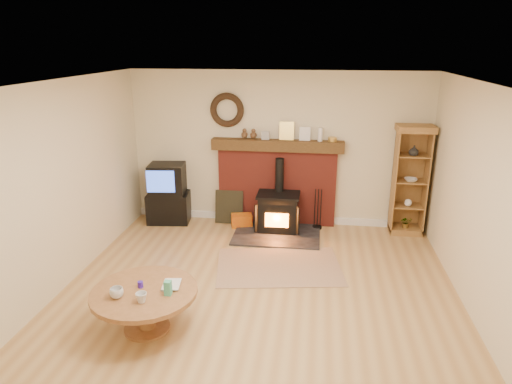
# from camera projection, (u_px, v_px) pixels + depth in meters

# --- Properties ---
(ground) EXTENTS (5.50, 5.50, 0.00)m
(ground) POSITION_uv_depth(u_px,v_px,m) (255.00, 304.00, 5.52)
(ground) COLOR #A87B46
(ground) RESTS_ON ground
(room_shell) EXTENTS (5.02, 5.52, 2.61)m
(room_shell) POSITION_uv_depth(u_px,v_px,m) (255.00, 165.00, 5.07)
(room_shell) COLOR beige
(room_shell) RESTS_ON ground
(chimney_breast) EXTENTS (2.20, 0.22, 1.78)m
(chimney_breast) POSITION_uv_depth(u_px,v_px,m) (277.00, 179.00, 7.78)
(chimney_breast) COLOR maroon
(chimney_breast) RESTS_ON ground
(wood_stove) EXTENTS (1.40, 1.00, 1.22)m
(wood_stove) POSITION_uv_depth(u_px,v_px,m) (278.00, 214.00, 7.55)
(wood_stove) COLOR black
(wood_stove) RESTS_ON ground
(area_rug) EXTENTS (1.89, 1.45, 0.01)m
(area_rug) POSITION_uv_depth(u_px,v_px,m) (279.00, 266.00, 6.44)
(area_rug) COLOR brown
(area_rug) RESTS_ON ground
(tv_unit) EXTENTS (0.76, 0.58, 1.04)m
(tv_unit) POSITION_uv_depth(u_px,v_px,m) (168.00, 194.00, 7.93)
(tv_unit) COLOR black
(tv_unit) RESTS_ON ground
(curio_cabinet) EXTENTS (0.58, 0.42, 1.80)m
(curio_cabinet) POSITION_uv_depth(u_px,v_px,m) (410.00, 180.00, 7.36)
(curio_cabinet) COLOR brown
(curio_cabinet) RESTS_ON ground
(firelog_box) EXTENTS (0.39, 0.30, 0.22)m
(firelog_box) POSITION_uv_depth(u_px,v_px,m) (242.00, 221.00, 7.82)
(firelog_box) COLOR #DA9C0F
(firelog_box) RESTS_ON ground
(leaning_painting) EXTENTS (0.49, 0.13, 0.58)m
(leaning_painting) POSITION_uv_depth(u_px,v_px,m) (229.00, 207.00, 7.93)
(leaning_painting) COLOR black
(leaning_painting) RESTS_ON ground
(fire_tools) EXTENTS (0.16, 0.16, 0.70)m
(fire_tools) POSITION_uv_depth(u_px,v_px,m) (317.00, 221.00, 7.74)
(fire_tools) COLOR black
(fire_tools) RESTS_ON ground
(coffee_table) EXTENTS (1.15, 1.15, 0.64)m
(coffee_table) POSITION_uv_depth(u_px,v_px,m) (144.00, 298.00, 4.92)
(coffee_table) COLOR brown
(coffee_table) RESTS_ON ground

